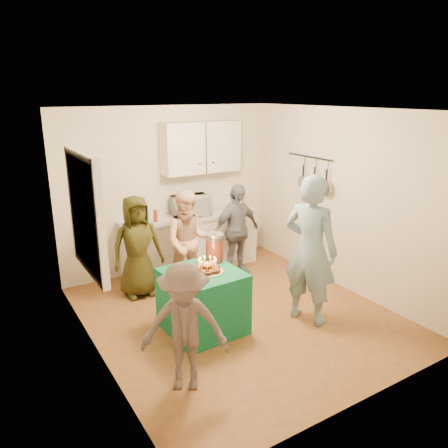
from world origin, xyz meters
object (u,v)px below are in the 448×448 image
party_table (203,301)px  woman_back_center (189,243)px  man_birthday (310,250)px  child_near_left (184,327)px  counter (191,244)px  punch_jar (215,248)px  microwave (191,206)px  woman_back_right (236,230)px  woman_back_left (137,247)px

party_table → woman_back_center: woman_back_center is taller
man_birthday → child_near_left: man_birthday is taller
counter → punch_jar: size_ratio=6.47×
party_table → woman_back_center: 1.15m
punch_jar → child_near_left: 1.48m
microwave → punch_jar: 1.63m
woman_back_right → woman_back_left: bearing=169.1°
party_table → woman_back_right: woman_back_right is taller
microwave → punch_jar: (-0.48, -1.56, -0.14)m
child_near_left → microwave: bearing=94.0°
party_table → man_birthday: 1.45m
counter → woman_back_left: 1.20m
microwave → woman_back_center: size_ratio=0.38×
woman_back_right → counter: bearing=124.6°
child_near_left → party_table: bearing=84.9°
microwave → woman_back_left: (-1.08, -0.45, -0.34)m
microwave → child_near_left: child_near_left is taller
woman_back_left → woman_back_right: size_ratio=0.99×
counter → punch_jar: punch_jar is taller
punch_jar → child_near_left: (-0.97, -1.08, -0.28)m
microwave → woman_back_right: woman_back_right is taller
microwave → party_table: bearing=-109.1°
man_birthday → woman_back_center: (-0.89, 1.51, -0.19)m
counter → woman_back_right: size_ratio=1.50×
counter → party_table: bearing=-113.2°
microwave → punch_jar: microwave is taller
man_birthday → woman_back_center: 1.76m
microwave → party_table: size_ratio=0.67×
party_table → woman_back_right: size_ratio=0.58×
woman_back_right → man_birthday: bearing=-97.3°
punch_jar → counter: bearing=73.4°
party_table → child_near_left: (-0.67, -0.86, 0.27)m
punch_jar → woman_back_center: bearing=85.9°
child_near_left → woman_back_center: bearing=94.3°
woman_back_right → woman_back_center: bearing=-175.9°
party_table → child_near_left: size_ratio=0.65×
counter → woman_back_right: 0.82m
party_table → punch_jar: punch_jar is taller
counter → woman_back_center: 0.91m
punch_jar → party_table: bearing=-143.7°
counter → woman_back_left: bearing=-157.0°
man_birthday → child_near_left: 1.97m
counter → woman_back_left: woman_back_left is taller
counter → woman_back_center: size_ratio=1.47×
man_birthday → woman_back_left: man_birthday is taller
party_table → woman_back_left: bearing=103.2°
punch_jar → man_birthday: man_birthday is taller
punch_jar → woman_back_right: bearing=45.5°
counter → microwave: size_ratio=3.84×
punch_jar → woman_back_left: bearing=118.9°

